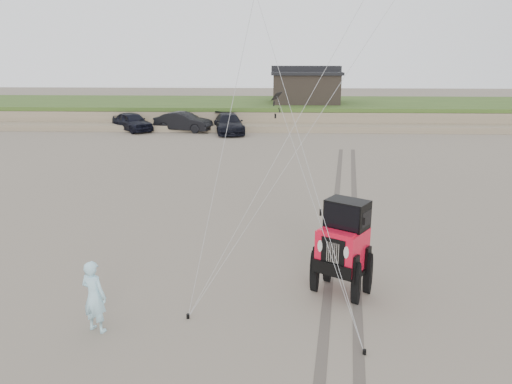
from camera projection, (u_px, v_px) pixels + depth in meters
ground at (304, 333)px, 11.81m from camera, size 160.00×160.00×0.00m
dune_ridge at (284, 111)px, 47.63m from camera, size 160.00×14.25×1.73m
cabin at (306, 86)px, 46.41m from camera, size 6.40×5.40×3.35m
truck_a at (132, 122)px, 41.20m from camera, size 4.43×4.54×1.54m
truck_b at (183, 122)px, 40.99m from camera, size 5.04×2.87×1.57m
truck_c at (229, 124)px, 40.18m from camera, size 3.15×5.58×1.53m
jeep at (342, 257)px, 13.49m from camera, size 5.12×6.01×2.09m
man at (94, 296)px, 11.67m from camera, size 0.76×0.64×1.79m
stake_main at (188, 316)px, 12.42m from camera, size 0.08×0.08×0.12m
stake_aux at (364, 352)px, 10.94m from camera, size 0.08×0.08×0.12m
tire_tracks at (345, 222)px, 19.42m from camera, size 5.22×29.74×0.01m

